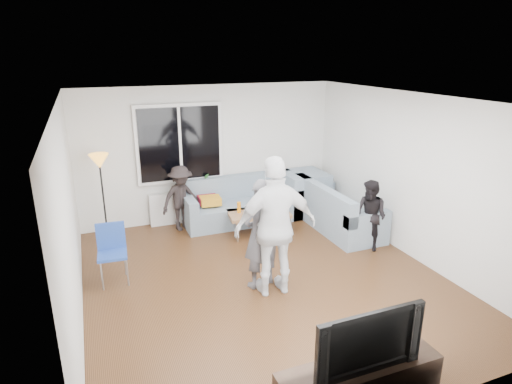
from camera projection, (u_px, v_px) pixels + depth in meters
name	position (u px, v px, depth m)	size (l,w,h in m)	color
floor	(265.00, 280.00, 6.37)	(5.00, 5.50, 0.04)	#56351C
ceiling	(266.00, 98.00, 5.55)	(5.00, 5.50, 0.04)	white
wall_back	(210.00, 153.00, 8.41)	(5.00, 0.04, 2.60)	silver
wall_front	(397.00, 296.00, 3.51)	(5.00, 0.04, 2.60)	silver
wall_left	(67.00, 220.00, 5.08)	(0.04, 5.50, 2.60)	silver
wall_right	(412.00, 176.00, 6.84)	(0.04, 5.50, 2.60)	silver
window_frame	(180.00, 143.00, 8.05)	(1.62, 0.06, 1.47)	white
window_glass	(180.00, 144.00, 8.01)	(1.50, 0.02, 1.35)	black
window_mullion	(180.00, 144.00, 8.00)	(0.05, 0.03, 1.35)	white
radiator	(184.00, 207.00, 8.40)	(1.30, 0.12, 0.62)	silver
potted_plant	(205.00, 182.00, 8.38)	(0.18, 0.14, 0.32)	#2A6428
vase	(176.00, 188.00, 8.20)	(0.17, 0.17, 0.18)	silver
sofa_back_section	(243.00, 200.00, 8.41)	(2.30, 0.85, 0.85)	gray
sofa_right_section	(338.00, 207.00, 8.07)	(0.85, 2.00, 0.85)	gray
sofa_corner	(303.00, 193.00, 8.87)	(0.85, 0.85, 0.85)	gray
cushion_yellow	(210.00, 201.00, 8.13)	(0.38, 0.32, 0.14)	orange
cushion_red	(208.00, 200.00, 8.20)	(0.36, 0.30, 0.13)	maroon
coffee_table	(259.00, 222.00, 7.93)	(1.10, 0.60, 0.40)	#936A47
pitcher	(257.00, 210.00, 7.75)	(0.17, 0.17, 0.17)	maroon
side_chair	(112.00, 255.00, 6.14)	(0.40, 0.40, 0.86)	#224193
floor_lamp	(104.00, 199.00, 7.38)	(0.32, 0.32, 1.56)	orange
player_left	(260.00, 234.00, 5.96)	(0.58, 0.38, 1.58)	#4C4B50
player_right	(276.00, 227.00, 5.75)	(1.13, 0.47, 1.93)	silver
spectator_right	(370.00, 216.00, 7.16)	(0.58, 0.45, 1.19)	black
spectator_back	(181.00, 198.00, 7.96)	(0.79, 0.45, 1.22)	black
tv_console	(359.00, 384.00, 4.05)	(1.60, 0.40, 0.44)	#2E2117
television	(363.00, 336.00, 3.89)	(1.08, 0.14, 0.62)	black
bottle_d	(271.00, 205.00, 7.82)	(0.07, 0.07, 0.28)	#CC6612
bottle_a	(239.00, 207.00, 7.81)	(0.07, 0.07, 0.20)	orange
bottle_c	(259.00, 205.00, 7.97)	(0.07, 0.07, 0.18)	#33150B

